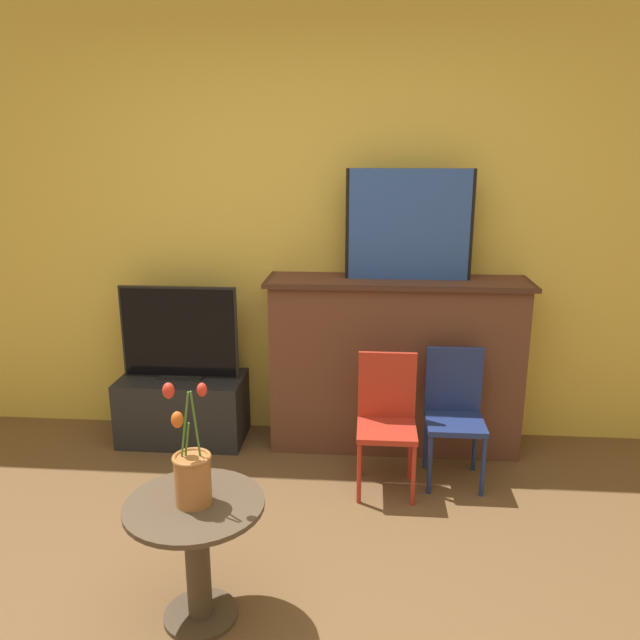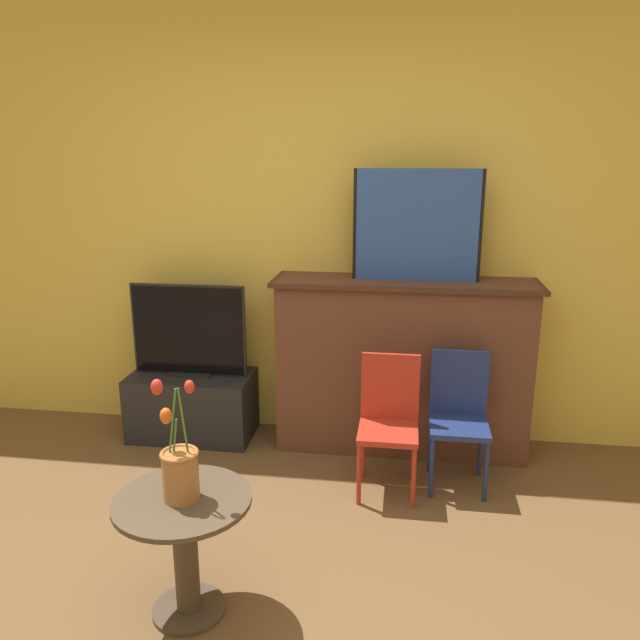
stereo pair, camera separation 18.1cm
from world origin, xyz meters
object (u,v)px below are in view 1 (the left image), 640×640
tv_monitor (179,334)px  chair_blue (454,408)px  vase_tulips (192,472)px  chair_red (387,414)px  painting (409,225)px

tv_monitor → chair_blue: tv_monitor is taller
vase_tulips → chair_red: bearing=55.4°
chair_red → vase_tulips: size_ratio=1.56×
chair_red → vase_tulips: bearing=-124.6°
tv_monitor → painting: bearing=1.6°
painting → vase_tulips: 1.94m
vase_tulips → painting: bearing=61.6°
tv_monitor → chair_blue: (1.63, -0.35, -0.28)m
chair_red → chair_blue: (0.37, 0.12, 0.00)m
painting → vase_tulips: (-0.86, -1.58, -0.73)m
tv_monitor → chair_red: 1.37m
painting → vase_tulips: painting is taller
chair_blue → vase_tulips: (-1.11, -1.20, 0.22)m
chair_red → vase_tulips: (-0.74, -1.08, 0.22)m
painting → vase_tulips: bearing=-118.4°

